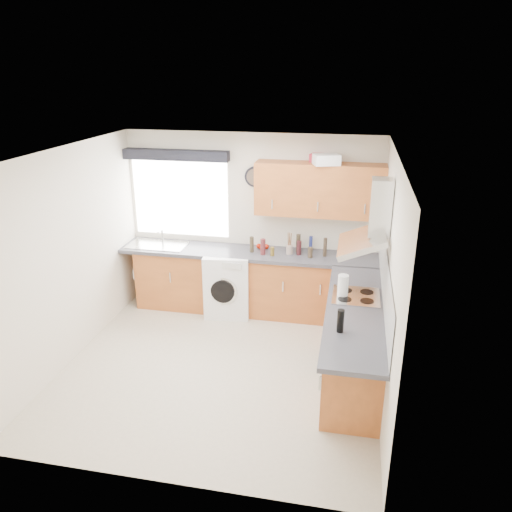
% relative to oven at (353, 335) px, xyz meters
% --- Properties ---
extents(ground_plane, '(3.60, 3.60, 0.00)m').
position_rel_oven_xyz_m(ground_plane, '(-1.50, -0.30, -0.42)').
color(ground_plane, beige).
extents(ceiling, '(3.60, 3.60, 0.02)m').
position_rel_oven_xyz_m(ceiling, '(-1.50, -0.30, 2.08)').
color(ceiling, white).
rests_on(ceiling, wall_back).
extents(wall_back, '(3.60, 0.02, 2.50)m').
position_rel_oven_xyz_m(wall_back, '(-1.50, 1.50, 0.82)').
color(wall_back, silver).
rests_on(wall_back, ground_plane).
extents(wall_front, '(3.60, 0.02, 2.50)m').
position_rel_oven_xyz_m(wall_front, '(-1.50, -2.10, 0.82)').
color(wall_front, silver).
rests_on(wall_front, ground_plane).
extents(wall_left, '(0.02, 3.60, 2.50)m').
position_rel_oven_xyz_m(wall_left, '(-3.30, -0.30, 0.82)').
color(wall_left, silver).
rests_on(wall_left, ground_plane).
extents(wall_right, '(0.02, 3.60, 2.50)m').
position_rel_oven_xyz_m(wall_right, '(0.30, -0.30, 0.82)').
color(wall_right, silver).
rests_on(wall_right, ground_plane).
extents(window, '(1.40, 0.02, 1.10)m').
position_rel_oven_xyz_m(window, '(-2.55, 1.49, 1.12)').
color(window, white).
rests_on(window, wall_back).
extents(window_blind, '(1.50, 0.18, 0.14)m').
position_rel_oven_xyz_m(window_blind, '(-2.55, 1.40, 1.76)').
color(window_blind, black).
rests_on(window_blind, wall_back).
extents(splashback, '(0.01, 3.00, 0.54)m').
position_rel_oven_xyz_m(splashback, '(0.29, 0.00, 0.75)').
color(splashback, white).
rests_on(splashback, wall_right).
extents(base_cab_back, '(3.00, 0.58, 0.86)m').
position_rel_oven_xyz_m(base_cab_back, '(-1.60, 1.21, 0.01)').
color(base_cab_back, '#9C5023').
rests_on(base_cab_back, ground_plane).
extents(base_cab_corner, '(0.60, 0.60, 0.86)m').
position_rel_oven_xyz_m(base_cab_corner, '(0.00, 1.20, 0.01)').
color(base_cab_corner, '#9C5023').
rests_on(base_cab_corner, ground_plane).
extents(base_cab_right, '(0.58, 2.10, 0.86)m').
position_rel_oven_xyz_m(base_cab_right, '(0.01, -0.15, 0.01)').
color(base_cab_right, '#9C5023').
rests_on(base_cab_right, ground_plane).
extents(worktop_back, '(3.60, 0.62, 0.05)m').
position_rel_oven_xyz_m(worktop_back, '(-1.50, 1.20, 0.46)').
color(worktop_back, '#35353B').
rests_on(worktop_back, base_cab_back).
extents(worktop_right, '(0.62, 2.42, 0.05)m').
position_rel_oven_xyz_m(worktop_right, '(0.00, -0.30, 0.46)').
color(worktop_right, '#35353B').
rests_on(worktop_right, base_cab_right).
extents(sink, '(0.84, 0.46, 0.10)m').
position_rel_oven_xyz_m(sink, '(-2.83, 1.20, 0.52)').
color(sink, silver).
rests_on(sink, worktop_back).
extents(oven, '(0.56, 0.58, 0.85)m').
position_rel_oven_xyz_m(oven, '(0.00, 0.00, 0.00)').
color(oven, black).
rests_on(oven, ground_plane).
extents(hob_plate, '(0.52, 0.52, 0.01)m').
position_rel_oven_xyz_m(hob_plate, '(0.00, 0.00, 0.49)').
color(hob_plate, silver).
rests_on(hob_plate, worktop_right).
extents(extractor_hood, '(0.52, 0.78, 0.66)m').
position_rel_oven_xyz_m(extractor_hood, '(0.10, -0.00, 1.34)').
color(extractor_hood, silver).
rests_on(extractor_hood, wall_right).
extents(upper_cabinets, '(1.70, 0.35, 0.70)m').
position_rel_oven_xyz_m(upper_cabinets, '(-0.55, 1.32, 1.38)').
color(upper_cabinets, '#9C5023').
rests_on(upper_cabinets, wall_back).
extents(washing_machine, '(0.69, 0.67, 0.91)m').
position_rel_oven_xyz_m(washing_machine, '(-1.76, 1.10, 0.03)').
color(washing_machine, white).
rests_on(washing_machine, ground_plane).
extents(wall_clock, '(0.29, 0.04, 0.29)m').
position_rel_oven_xyz_m(wall_clock, '(-1.45, 1.46, 1.48)').
color(wall_clock, black).
rests_on(wall_clock, wall_back).
extents(casserole, '(0.38, 0.32, 0.13)m').
position_rel_oven_xyz_m(casserole, '(-0.47, 1.22, 1.79)').
color(casserole, white).
rests_on(casserole, upper_cabinets).
extents(storage_box, '(0.27, 0.24, 0.11)m').
position_rel_oven_xyz_m(storage_box, '(-0.57, 1.42, 1.78)').
color(storage_box, '#BC273B').
rests_on(storage_box, upper_cabinets).
extents(utensil_pot, '(0.10, 0.10, 0.13)m').
position_rel_oven_xyz_m(utensil_pot, '(-0.92, 1.22, 0.55)').
color(utensil_pot, gray).
rests_on(utensil_pot, worktop_back).
extents(kitchen_roll, '(0.14, 0.14, 0.26)m').
position_rel_oven_xyz_m(kitchen_roll, '(-0.15, -0.02, 0.61)').
color(kitchen_roll, white).
rests_on(kitchen_roll, worktop_right).
extents(tomato_cluster, '(0.19, 0.19, 0.07)m').
position_rel_oven_xyz_m(tomato_cluster, '(-1.31, 1.35, 0.52)').
color(tomato_cluster, '#BB1704').
rests_on(tomato_cluster, worktop_back).
extents(jar_0, '(0.06, 0.06, 0.22)m').
position_rel_oven_xyz_m(jar_0, '(-1.44, 1.19, 0.59)').
color(jar_0, '#3D3322').
rests_on(jar_0, worktop_back).
extents(jar_1, '(0.05, 0.05, 0.12)m').
position_rel_oven_xyz_m(jar_1, '(-1.13, 1.10, 0.55)').
color(jar_1, brown).
rests_on(jar_1, worktop_back).
extents(jar_2, '(0.07, 0.07, 0.20)m').
position_rel_oven_xyz_m(jar_2, '(-0.78, 1.21, 0.58)').
color(jar_2, '#351316').
rests_on(jar_2, worktop_back).
extents(jar_3, '(0.05, 0.05, 0.26)m').
position_rel_oven_xyz_m(jar_3, '(-0.43, 1.22, 0.61)').
color(jar_3, '#362A1E').
rests_on(jar_3, worktop_back).
extents(jar_4, '(0.06, 0.06, 0.14)m').
position_rel_oven_xyz_m(jar_4, '(-0.62, 1.13, 0.56)').
color(jar_4, '#3B2F21').
rests_on(jar_4, worktop_back).
extents(jar_5, '(0.07, 0.07, 0.22)m').
position_rel_oven_xyz_m(jar_5, '(-1.27, 1.12, 0.60)').
color(jar_5, '#571F22').
rests_on(jar_5, worktop_back).
extents(jar_6, '(0.06, 0.06, 0.26)m').
position_rel_oven_xyz_m(jar_6, '(-0.81, 1.31, 0.61)').
color(jar_6, '#352D1D').
rests_on(jar_6, worktop_back).
extents(jar_7, '(0.05, 0.05, 0.21)m').
position_rel_oven_xyz_m(jar_7, '(-0.64, 1.39, 0.59)').
color(jar_7, navy).
rests_on(jar_7, worktop_back).
extents(bottle_0, '(0.07, 0.07, 0.23)m').
position_rel_oven_xyz_m(bottle_0, '(-0.14, -0.83, 0.60)').
color(bottle_0, black).
rests_on(bottle_0, worktop_right).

